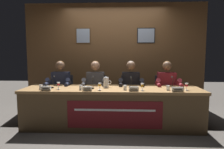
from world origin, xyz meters
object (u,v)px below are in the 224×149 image
object	(u,v)px
panelist_far_left	(60,85)
juice_glass_far_left	(58,84)
juice_glass_center_left	(100,85)
water_cup_far_left	(41,87)
panelist_center_right	(131,86)
panelist_far_right	(167,86)
chair_center_right	(130,97)
juice_glass_far_right	(187,85)
microphone_far_right	(173,84)
chair_center_left	(96,96)
water_cup_far_right	(168,88)
conference_table	(112,101)
juice_glass_center_right	(142,85)
microphone_far_left	(53,84)
chair_far_left	(63,96)
water_cup_center_right	(125,88)
microphone_center_right	(131,85)
nameplate_center_right	(134,89)
water_cup_center_left	(81,88)
nameplate_far_right	(178,89)
water_pitcher_central	(106,82)
nameplate_center_left	(87,89)
chair_far_right	(165,97)
microphone_center_left	(93,84)
nameplate_far_left	(46,88)
panelist_center_left	(95,86)

from	to	relation	value
panelist_far_left	juice_glass_far_left	bearing A→B (deg)	-74.66
juice_glass_center_left	water_cup_far_left	bearing A→B (deg)	-179.32
panelist_center_right	panelist_far_right	world-z (taller)	same
chair_center_right	juice_glass_far_right	world-z (taller)	chair_center_right
panelist_far_right	microphone_far_right	world-z (taller)	panelist_far_right
chair_center_left	water_cup_far_right	world-z (taller)	chair_center_left
conference_table	panelist_far_right	distance (m)	1.24
juice_glass_center_right	microphone_far_left	bearing A→B (deg)	173.04
chair_far_left	water_cup_center_right	bearing A→B (deg)	-30.77
panelist_center_right	microphone_center_right	distance (m)	0.50
microphone_far_right	nameplate_center_right	bearing A→B (deg)	-157.95
panelist_far_left	chair_center_right	distance (m)	1.52
water_cup_far_left	juice_glass_far_left	bearing A→B (deg)	14.21
water_cup_center_left	nameplate_center_right	world-z (taller)	water_cup_center_left
water_cup_center_right	nameplate_far_right	bearing A→B (deg)	-8.14
panelist_far_left	water_cup_far_left	world-z (taller)	panelist_far_left
chair_center_left	panelist_center_right	xyz separation A→B (m)	(0.74, -0.20, 0.27)
juice_glass_far_left	water_cup_far_right	bearing A→B (deg)	-1.11
panelist_far_left	juice_glass_center_left	xyz separation A→B (m)	(0.91, -0.63, 0.11)
microphone_far_left	water_pitcher_central	xyz separation A→B (m)	(1.00, 0.07, 0.02)
panelist_far_right	nameplate_center_left	bearing A→B (deg)	-154.45
chair_far_left	juice_glass_center_left	world-z (taller)	chair_far_left
nameplate_center_left	water_cup_center_right	xyz separation A→B (m)	(0.65, 0.12, -0.00)
juice_glass_center_right	chair_far_right	xyz separation A→B (m)	(0.58, 0.83, -0.39)
panelist_far_right	water_pitcher_central	world-z (taller)	panelist_far_right
panelist_far_left	microphone_far_left	bearing A→B (deg)	-90.12
chair_center_right	microphone_center_right	world-z (taller)	microphone_center_right
chair_center_left	microphone_center_right	distance (m)	1.06
chair_center_left	microphone_center_left	xyz separation A→B (m)	(0.02, -0.67, 0.37)
microphone_center_right	juice_glass_far_left	bearing A→B (deg)	-176.42
juice_glass_far_left	juice_glass_center_left	xyz separation A→B (m)	(0.75, -0.06, 0.00)
juice_glass_center_left	chair_center_right	world-z (taller)	chair_center_right
water_cup_center_left	nameplate_far_right	distance (m)	1.65
chair_far_left	chair_far_right	bearing A→B (deg)	0.00
panelist_far_left	nameplate_far_left	bearing A→B (deg)	-91.01
nameplate_far_left	panelist_far_right	distance (m)	2.36
microphone_center_right	water_pitcher_central	distance (m)	0.48
chair_far_left	juice_glass_center_right	distance (m)	1.89
water_pitcher_central	juice_glass_far_left	bearing A→B (deg)	-165.70
juice_glass_far_right	water_pitcher_central	distance (m)	1.44
chair_center_right	juice_glass_far_left	bearing A→B (deg)	-149.99
nameplate_far_left	chair_center_left	size ratio (longest dim) A/B	0.19
chair_far_left	chair_far_right	distance (m)	2.23
microphone_far_left	microphone_center_right	distance (m)	1.47
chair_far_left	chair_center_right	xyz separation A→B (m)	(1.49, 0.00, 0.00)
panelist_center_left	microphone_far_right	size ratio (longest dim) A/B	5.60
microphone_center_left	juice_glass_center_right	size ratio (longest dim) A/B	1.74
juice_glass_far_right	microphone_center_left	bearing A→B (deg)	176.16
water_cup_center_right	microphone_far_right	xyz separation A→B (m)	(0.88, 0.19, 0.04)
juice_glass_center_left	chair_far_right	xyz separation A→B (m)	(1.32, 0.83, -0.39)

